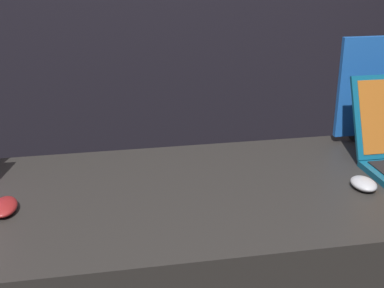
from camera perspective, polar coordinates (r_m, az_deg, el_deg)
The scene contains 3 objects.
mouse_front at distance 1.56m, azimuth -19.36°, elevation -6.32°, with size 0.07×0.12×0.03m.
mouse_back at distance 1.69m, azimuth 17.84°, elevation -4.05°, with size 0.07×0.10×0.03m.
promo_stand_back at distance 2.07m, azimuth 19.77°, elevation 5.25°, with size 0.35×0.07×0.39m.
Camera 1 is at (-0.26, -1.04, 1.57)m, focal length 50.00 mm.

